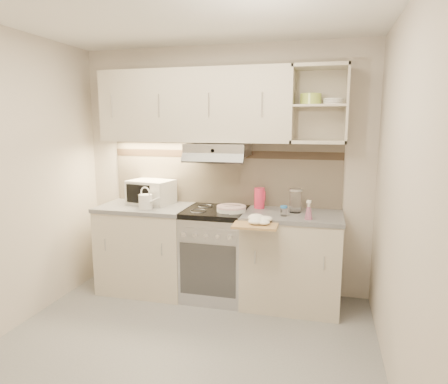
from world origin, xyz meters
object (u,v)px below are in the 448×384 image
object	(u,v)px
plate_stack	(231,209)
glass_jar	(295,201)
spray_bottle	(309,211)
microwave	(151,192)
cutting_board	(256,224)
watering_can	(146,201)
electric_range	(216,253)
pink_pitcher	(260,198)

from	to	relation	value
plate_stack	glass_jar	distance (m)	0.61
plate_stack	spray_bottle	distance (m)	0.75
microwave	cutting_board	world-z (taller)	microwave
microwave	watering_can	xyz separation A→B (m)	(0.07, -0.27, -0.04)
electric_range	spray_bottle	world-z (taller)	spray_bottle
electric_range	pink_pitcher	size ratio (longest dim) A/B	4.38
plate_stack	cutting_board	xyz separation A→B (m)	(0.29, -0.31, -0.06)
microwave	glass_jar	size ratio (longest dim) A/B	2.14
electric_range	microwave	distance (m)	0.94
electric_range	watering_can	size ratio (longest dim) A/B	3.48
watering_can	spray_bottle	distance (m)	1.57
plate_stack	cutting_board	distance (m)	0.43
microwave	watering_can	world-z (taller)	microwave
plate_stack	glass_jar	bearing A→B (deg)	9.92
electric_range	microwave	world-z (taller)	microwave
microwave	cutting_board	distance (m)	1.30
electric_range	glass_jar	xyz separation A→B (m)	(0.77, 0.06, 0.56)
spray_bottle	plate_stack	bearing A→B (deg)	177.23
spray_bottle	glass_jar	bearing A→B (deg)	126.78
watering_can	pink_pitcher	xyz separation A→B (m)	(1.07, 0.31, 0.02)
microwave	pink_pitcher	size ratio (longest dim) A/B	2.37
pink_pitcher	cutting_board	size ratio (longest dim) A/B	0.54
pink_pitcher	spray_bottle	bearing A→B (deg)	-27.91
watering_can	cutting_board	world-z (taller)	watering_can
plate_stack	spray_bottle	xyz separation A→B (m)	(0.73, -0.14, 0.04)
pink_pitcher	cutting_board	world-z (taller)	pink_pitcher
electric_range	cutting_board	xyz separation A→B (m)	(0.46, -0.36, 0.42)
pink_pitcher	spray_bottle	size ratio (longest dim) A/B	1.13
microwave	plate_stack	world-z (taller)	microwave
watering_can	glass_jar	world-z (taller)	glass_jar
microwave	pink_pitcher	distance (m)	1.14
microwave	pink_pitcher	xyz separation A→B (m)	(1.14, 0.04, -0.02)
watering_can	plate_stack	xyz separation A→B (m)	(0.84, 0.10, -0.05)
plate_stack	cutting_board	size ratio (longest dim) A/B	0.74
glass_jar	cutting_board	bearing A→B (deg)	-125.85
plate_stack	spray_bottle	world-z (taller)	spray_bottle
pink_pitcher	electric_range	bearing A→B (deg)	-150.87
pink_pitcher	glass_jar	size ratio (longest dim) A/B	0.91
pink_pitcher	cutting_board	xyz separation A→B (m)	(0.06, -0.52, -0.13)
plate_stack	pink_pitcher	world-z (taller)	pink_pitcher
glass_jar	spray_bottle	bearing A→B (deg)	-61.60
electric_range	plate_stack	size ratio (longest dim) A/B	3.19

